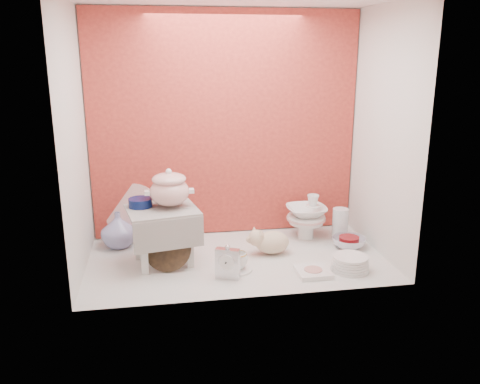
% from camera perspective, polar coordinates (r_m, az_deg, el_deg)
% --- Properties ---
extents(ground, '(1.80, 1.80, 0.00)m').
position_cam_1_polar(ground, '(3.07, -0.31, -7.68)').
color(ground, silver).
rests_on(ground, ground).
extents(niche_shell, '(1.86, 1.03, 1.53)m').
position_cam_1_polar(niche_shell, '(3.01, -0.90, 10.19)').
color(niche_shell, '#C34030').
rests_on(niche_shell, ground).
extents(step_stool, '(0.46, 0.41, 0.34)m').
position_cam_1_polar(step_stool, '(2.99, -8.80, -5.02)').
color(step_stool, silver).
rests_on(step_stool, ground).
extents(soup_tureen, '(0.35, 0.35, 0.23)m').
position_cam_1_polar(soup_tureen, '(2.93, -8.11, 0.48)').
color(soup_tureen, white).
rests_on(soup_tureen, step_stool).
extents(cobalt_bowl, '(0.17, 0.17, 0.05)m').
position_cam_1_polar(cobalt_bowl, '(2.99, -11.36, -1.20)').
color(cobalt_bowl, '#091547').
rests_on(cobalt_bowl, step_stool).
extents(floral_platter, '(0.41, 0.28, 0.38)m').
position_cam_1_polar(floral_platter, '(3.37, -12.14, -2.40)').
color(floral_platter, white).
rests_on(floral_platter, ground).
extents(blue_white_vase, '(0.27, 0.27, 0.23)m').
position_cam_1_polar(blue_white_vase, '(3.31, -13.78, -4.22)').
color(blue_white_vase, white).
rests_on(blue_white_vase, ground).
extents(lacquer_tray, '(0.30, 0.17, 0.26)m').
position_cam_1_polar(lacquer_tray, '(2.91, -8.32, -6.39)').
color(lacquer_tray, black).
rests_on(lacquer_tray, ground).
extents(mantel_clock, '(0.14, 0.10, 0.20)m').
position_cam_1_polar(mantel_clock, '(2.79, -1.43, -8.03)').
color(mantel_clock, silver).
rests_on(mantel_clock, ground).
extents(plush_pig, '(0.32, 0.27, 0.16)m').
position_cam_1_polar(plush_pig, '(3.12, 3.72, -5.74)').
color(plush_pig, '#D0B492').
rests_on(plush_pig, ground).
extents(teacup_saucer, '(0.24, 0.24, 0.01)m').
position_cam_1_polar(teacup_saucer, '(2.92, -0.38, -8.86)').
color(teacup_saucer, white).
rests_on(teacup_saucer, ground).
extents(gold_rim_teacup, '(0.14, 0.14, 0.10)m').
position_cam_1_polar(gold_rim_teacup, '(2.90, -0.38, -7.85)').
color(gold_rim_teacup, white).
rests_on(gold_rim_teacup, teacup_saucer).
extents(lattice_dish, '(0.19, 0.19, 0.03)m').
position_cam_1_polar(lattice_dish, '(2.90, 8.38, -9.06)').
color(lattice_dish, white).
rests_on(lattice_dish, ground).
extents(dinner_plate_stack, '(0.27, 0.27, 0.09)m').
position_cam_1_polar(dinner_plate_stack, '(2.97, 12.51, -7.96)').
color(dinner_plate_stack, white).
rests_on(dinner_plate_stack, ground).
extents(crystal_bowl, '(0.26, 0.26, 0.07)m').
position_cam_1_polar(crystal_bowl, '(3.31, 12.37, -5.68)').
color(crystal_bowl, silver).
rests_on(crystal_bowl, ground).
extents(clear_glass_vase, '(0.14, 0.14, 0.21)m').
position_cam_1_polar(clear_glass_vase, '(3.43, 11.40, -3.59)').
color(clear_glass_vase, silver).
rests_on(clear_glass_vase, ground).
extents(porcelain_tower, '(0.34, 0.34, 0.31)m').
position_cam_1_polar(porcelain_tower, '(3.39, 7.60, -2.79)').
color(porcelain_tower, white).
rests_on(porcelain_tower, ground).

